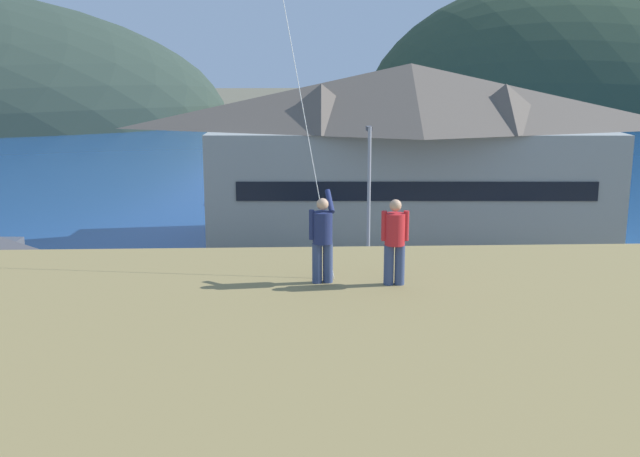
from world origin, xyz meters
The scene contains 16 objects.
ground_plane centered at (0.00, 0.00, 0.00)m, with size 600.00×600.00×0.00m, color #66604C.
parking_lot_pad centered at (0.00, 5.00, 0.05)m, with size 40.00×20.00×0.10m, color slate.
bay_water centered at (0.00, 60.00, 0.01)m, with size 360.00×84.00×0.03m, color navy.
far_hill_east_peak centered at (56.01, 117.57, 0.00)m, with size 84.89×44.00×54.95m, color #334733.
harbor_lodge centered at (7.36, 21.94, 5.79)m, with size 25.97×10.70×10.93m.
wharf_dock centered at (0.05, 32.71, 0.35)m, with size 3.20×10.67×0.70m.
moored_boat_wharfside centered at (-3.21, 35.37, 0.72)m, with size 2.19×6.01×2.16m.
moored_boat_outer_mooring centered at (3.73, 32.65, 0.72)m, with size 3.13×8.32×2.16m.
parked_car_mid_row_near centered at (-0.08, 1.57, 1.06)m, with size 4.31×2.28×1.82m.
parked_car_back_row_right centered at (15.39, 6.99, 1.06)m, with size 4.35×2.35×1.82m.
parked_car_front_row_silver centered at (-9.78, 5.69, 1.06)m, with size 4.26×2.18×1.82m.
parked_car_front_row_red centered at (1.73, 6.45, 1.06)m, with size 4.33×2.31×1.82m.
parked_car_front_row_end centered at (5.60, 1.21, 1.06)m, with size 4.25×2.14×1.82m.
parking_light_pole centered at (3.68, 10.55, 4.65)m, with size 0.24×0.78×7.99m.
person_kite_flyer centered at (0.60, -9.57, 7.60)m, with size 0.52×0.68×1.86m.
person_companion centered at (2.04, -9.77, 7.58)m, with size 0.55×0.40×1.74m.
Camera 1 is at (-0.06, -24.34, 11.05)m, focal length 42.48 mm.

